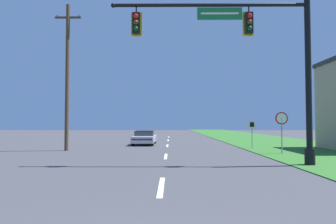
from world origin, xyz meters
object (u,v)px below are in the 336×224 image
object	(u,v)px
signal_mast	(260,56)
stop_sign	(282,123)
route_sign_post	(252,128)
utility_pole_near	(67,75)
car_ahead	(145,138)

from	to	relation	value
signal_mast	stop_sign	world-z (taller)	signal_mast
route_sign_post	utility_pole_near	xyz separation A→B (m)	(-13.08, -1.67, 3.68)
route_sign_post	signal_mast	bearing A→B (deg)	-102.68
stop_sign	utility_pole_near	bearing A→B (deg)	170.99
stop_sign	route_sign_post	distance (m)	3.95
car_ahead	stop_sign	size ratio (longest dim) A/B	1.83
utility_pole_near	route_sign_post	bearing A→B (deg)	7.29
route_sign_post	stop_sign	bearing A→B (deg)	-78.98
car_ahead	route_sign_post	xyz separation A→B (m)	(8.27, -4.28, 0.92)
stop_sign	route_sign_post	bearing A→B (deg)	101.02
signal_mast	car_ahead	xyz separation A→B (m)	(-6.30, 13.06, -4.27)
signal_mast	route_sign_post	bearing A→B (deg)	77.32
stop_sign	utility_pole_near	world-z (taller)	utility_pole_near
route_sign_post	car_ahead	bearing A→B (deg)	152.65
car_ahead	stop_sign	world-z (taller)	stop_sign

